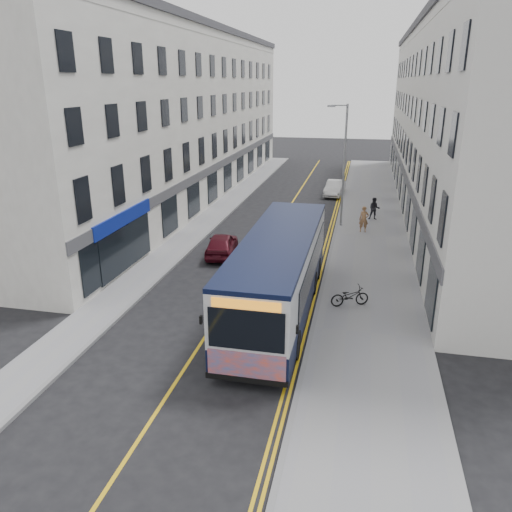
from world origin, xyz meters
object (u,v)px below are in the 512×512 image
at_px(bicycle, 350,296).
at_px(pedestrian_near, 364,219).
at_px(car_white, 335,188).
at_px(car_maroon, 222,244).
at_px(pedestrian_far, 374,209).
at_px(city_bus, 279,272).
at_px(streetlamp, 343,162).

bearing_deg(bicycle, pedestrian_near, -24.59).
height_order(car_white, car_maroon, car_maroon).
height_order(pedestrian_far, car_maroon, pedestrian_far).
distance_m(bicycle, pedestrian_far, 14.90).
relative_size(city_bus, car_white, 3.02).
bearing_deg(streetlamp, city_bus, -97.25).
distance_m(streetlamp, pedestrian_near, 3.98).
bearing_deg(city_bus, bicycle, 20.39).
bearing_deg(car_maroon, car_white, -113.89).
bearing_deg(car_maroon, pedestrian_near, -149.04).
xyz_separation_m(bicycle, car_white, (-2.14, 22.73, 0.08)).
bearing_deg(bicycle, streetlamp, -17.37).
height_order(pedestrian_near, car_white, pedestrian_near).
relative_size(streetlamp, car_maroon, 2.11).
bearing_deg(bicycle, car_maroon, 30.35).
distance_m(streetlamp, pedestrian_far, 4.60).
distance_m(city_bus, car_white, 23.86).
height_order(bicycle, pedestrian_far, pedestrian_far).
bearing_deg(car_white, pedestrian_far, -62.36).
xyz_separation_m(bicycle, pedestrian_near, (0.42, 11.62, 0.39)).
xyz_separation_m(pedestrian_near, pedestrian_far, (0.68, 3.24, -0.05)).
relative_size(streetlamp, city_bus, 0.68).
bearing_deg(streetlamp, pedestrian_far, 41.12).
relative_size(bicycle, car_maroon, 0.45).
bearing_deg(car_maroon, city_bus, 116.38).
relative_size(pedestrian_near, car_maroon, 0.44).
xyz_separation_m(city_bus, car_white, (0.79, 23.82, -1.23)).
xyz_separation_m(pedestrian_far, car_maroon, (-8.44, -9.31, -0.26)).
distance_m(city_bus, car_maroon, 8.06).
bearing_deg(car_maroon, pedestrian_far, -139.29).
distance_m(city_bus, pedestrian_far, 16.48).
bearing_deg(pedestrian_near, car_maroon, -145.08).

